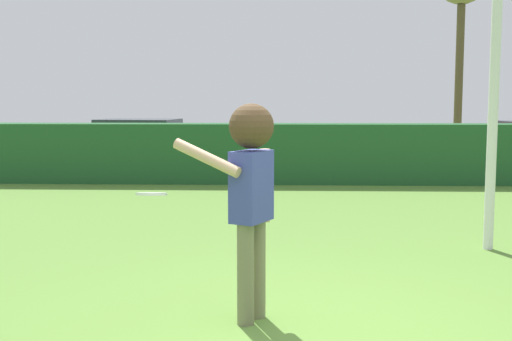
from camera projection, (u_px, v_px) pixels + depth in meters
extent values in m
plane|color=#5C8836|center=(304.00, 337.00, 5.12)|extent=(60.00, 60.00, 0.00)
cylinder|color=#737251|center=(246.00, 274.00, 5.36)|extent=(0.14, 0.14, 0.84)
cylinder|color=#737251|center=(257.00, 269.00, 5.54)|extent=(0.14, 0.14, 0.84)
cube|color=#374294|center=(251.00, 186.00, 5.37)|extent=(0.37, 0.44, 0.58)
cylinder|color=tan|center=(207.00, 158.00, 5.27)|extent=(0.59, 0.35, 0.30)
cylinder|color=tan|center=(265.00, 185.00, 5.58)|extent=(0.09, 0.09, 0.62)
sphere|color=tan|center=(251.00, 130.00, 5.32)|extent=(0.22, 0.22, 0.22)
sphere|color=#45321F|center=(251.00, 126.00, 5.32)|extent=(0.37, 0.37, 0.37)
cylinder|color=white|center=(151.00, 194.00, 5.43)|extent=(0.26, 0.26, 0.05)
cube|color=#215429|center=(289.00, 153.00, 14.45)|extent=(22.86, 0.90, 1.30)
cube|color=#B7B7BC|center=(139.00, 142.00, 19.15)|extent=(4.40, 2.27, 0.55)
cube|color=#2D333D|center=(139.00, 126.00, 19.10)|extent=(2.40, 1.86, 0.40)
cylinder|color=black|center=(196.00, 150.00, 19.75)|extent=(0.61, 0.18, 0.60)
cylinder|color=black|center=(179.00, 155.00, 18.09)|extent=(0.61, 0.18, 0.60)
cylinder|color=black|center=(103.00, 149.00, 20.27)|extent=(0.61, 0.18, 0.60)
cylinder|color=black|center=(79.00, 153.00, 18.61)|extent=(0.61, 0.18, 0.60)
cylinder|color=black|center=(476.00, 155.00, 18.21)|extent=(0.61, 0.19, 0.60)
cylinder|color=black|center=(507.00, 160.00, 16.53)|extent=(0.61, 0.19, 0.60)
cylinder|color=brown|center=(459.00, 80.00, 21.92)|extent=(0.26, 0.26, 4.92)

